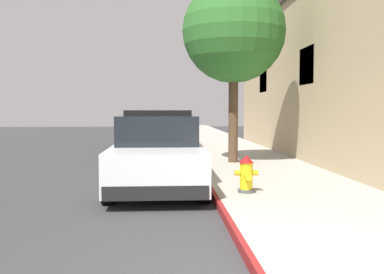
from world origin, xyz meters
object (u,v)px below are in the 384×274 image
Objects in this scene: police_cruiser at (158,153)px; street_tree at (234,32)px; parked_car_silver_ahead at (160,130)px; fire_hydrant at (246,174)px.

police_cruiser is 5.04m from street_tree.
fire_hydrant is (1.74, -12.07, -0.25)m from parked_car_silver_ahead.
police_cruiser is 0.91× the size of street_tree.
street_tree is at bearing 56.14° from police_cruiser.
fire_hydrant is 5.89m from street_tree.
parked_car_silver_ahead is 12.19m from fire_hydrant.
parked_car_silver_ahead is 6.37× the size of fire_hydrant.
street_tree reaches higher than police_cruiser.
police_cruiser is at bearing -89.67° from parked_car_silver_ahead.
fire_hydrant is at bearing -41.96° from police_cruiser.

